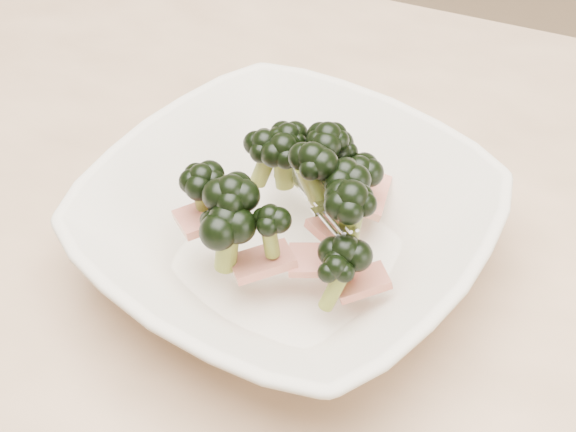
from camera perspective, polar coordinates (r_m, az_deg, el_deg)
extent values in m
cube|color=tan|center=(0.69, -3.31, -2.10)|extent=(1.20, 0.80, 0.04)
cylinder|color=tan|center=(1.39, -17.62, 3.61)|extent=(0.06, 0.06, 0.71)
imported|color=beige|center=(0.62, 0.00, -0.86)|extent=(0.37, 0.37, 0.07)
cylinder|color=olive|center=(0.58, -3.92, -0.25)|extent=(0.02, 0.03, 0.05)
ellipsoid|color=black|center=(0.56, -4.06, 1.83)|extent=(0.04, 0.04, 0.03)
cylinder|color=olive|center=(0.59, 1.68, 2.35)|extent=(0.02, 0.02, 0.04)
ellipsoid|color=black|center=(0.58, 1.73, 4.22)|extent=(0.04, 0.04, 0.03)
cylinder|color=olive|center=(0.57, 4.35, -1.06)|extent=(0.02, 0.02, 0.06)
ellipsoid|color=black|center=(0.55, 4.54, 1.35)|extent=(0.04, 0.04, 0.03)
cylinder|color=olive|center=(0.60, 3.95, 1.16)|extent=(0.02, 0.02, 0.05)
ellipsoid|color=black|center=(0.58, 4.08, 3.07)|extent=(0.04, 0.04, 0.03)
cylinder|color=olive|center=(0.65, -0.01, 4.08)|extent=(0.02, 0.02, 0.04)
ellipsoid|color=black|center=(0.63, -0.01, 5.76)|extent=(0.03, 0.03, 0.03)
cylinder|color=olive|center=(0.59, -4.84, -1.71)|extent=(0.02, 0.02, 0.04)
ellipsoid|color=black|center=(0.57, -4.98, -0.14)|extent=(0.03, 0.03, 0.03)
cylinder|color=olive|center=(0.57, -1.30, -1.53)|extent=(0.02, 0.01, 0.03)
ellipsoid|color=black|center=(0.56, -1.33, -0.02)|extent=(0.03, 0.03, 0.02)
cylinder|color=olive|center=(0.65, 3.60, 3.40)|extent=(0.02, 0.02, 0.04)
ellipsoid|color=black|center=(0.64, 3.71, 5.17)|extent=(0.04, 0.04, 0.03)
cylinder|color=olive|center=(0.61, -5.96, 0.83)|extent=(0.02, 0.02, 0.05)
ellipsoid|color=black|center=(0.59, -6.16, 2.78)|extent=(0.03, 0.03, 0.03)
cylinder|color=olive|center=(0.58, 3.96, -3.88)|extent=(0.02, 0.02, 0.04)
ellipsoid|color=black|center=(0.56, 4.07, -2.45)|extent=(0.04, 0.04, 0.03)
cylinder|color=olive|center=(0.64, -0.34, 3.40)|extent=(0.02, 0.02, 0.04)
ellipsoid|color=black|center=(0.62, -0.35, 4.94)|extent=(0.04, 0.04, 0.03)
cylinder|color=olive|center=(0.64, 4.97, 2.01)|extent=(0.02, 0.02, 0.03)
ellipsoid|color=black|center=(0.62, 5.08, 3.33)|extent=(0.04, 0.04, 0.03)
cylinder|color=olive|center=(0.58, -4.34, -2.14)|extent=(0.02, 0.02, 0.04)
ellipsoid|color=black|center=(0.56, -4.49, -0.28)|extent=(0.04, 0.04, 0.03)
cylinder|color=olive|center=(0.65, -1.66, 3.63)|extent=(0.02, 0.02, 0.04)
ellipsoid|color=black|center=(0.63, -1.71, 5.25)|extent=(0.04, 0.04, 0.03)
cylinder|color=olive|center=(0.57, 3.35, -5.16)|extent=(0.02, 0.02, 0.04)
ellipsoid|color=black|center=(0.55, 3.45, -3.62)|extent=(0.03, 0.03, 0.02)
cylinder|color=olive|center=(0.63, 2.75, 3.75)|extent=(0.02, 0.02, 0.05)
ellipsoid|color=black|center=(0.62, 2.84, 5.74)|extent=(0.04, 0.04, 0.03)
cube|color=maroon|center=(0.60, -5.93, -0.04)|extent=(0.05, 0.05, 0.01)
cube|color=maroon|center=(0.59, 2.38, -3.16)|extent=(0.05, 0.04, 0.01)
cube|color=maroon|center=(0.60, 3.33, -1.43)|extent=(0.05, 0.04, 0.01)
cube|color=maroon|center=(0.59, 5.26, -4.71)|extent=(0.05, 0.04, 0.02)
cube|color=maroon|center=(0.59, -1.85, -3.25)|extent=(0.06, 0.05, 0.02)
cube|color=maroon|center=(0.65, 5.61, 1.71)|extent=(0.04, 0.06, 0.02)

